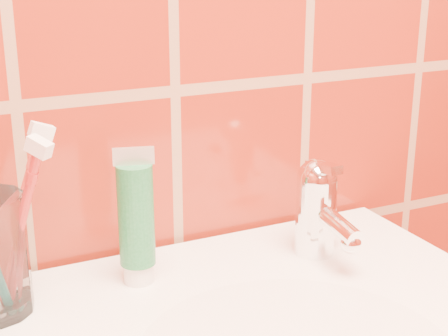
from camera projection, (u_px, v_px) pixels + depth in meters
toothpaste_tube at (136, 221)px, 0.74m from camera, size 0.04×0.04×0.16m
faucet at (318, 205)px, 0.81m from camera, size 0.05×0.11×0.12m
toothbrush_0 at (20, 229)px, 0.67m from camera, size 0.14×0.15×0.21m
toothbrush_2 at (17, 218)px, 0.70m from camera, size 0.10×0.10×0.19m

